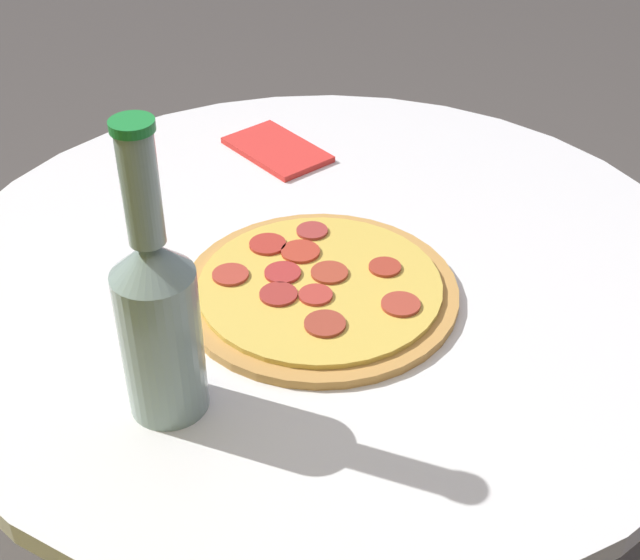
# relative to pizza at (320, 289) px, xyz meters

# --- Properties ---
(table) EXTENTS (0.87, 0.87, 0.72)m
(table) POSITION_rel_pizza_xyz_m (0.03, -0.05, -0.18)
(table) COLOR white
(table) RESTS_ON ground_plane
(pizza) EXTENTS (0.29, 0.29, 0.02)m
(pizza) POSITION_rel_pizza_xyz_m (0.00, 0.00, 0.00)
(pizza) COLOR #C68E47
(pizza) RESTS_ON table
(beer_bottle) EXTENTS (0.07, 0.07, 0.28)m
(beer_bottle) POSITION_rel_pizza_xyz_m (0.02, 0.21, 0.09)
(beer_bottle) COLOR gray
(beer_bottle) RESTS_ON table
(napkin) EXTENTS (0.16, 0.12, 0.01)m
(napkin) POSITION_rel_pizza_xyz_m (0.23, -0.22, -0.00)
(napkin) COLOR red
(napkin) RESTS_ON table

